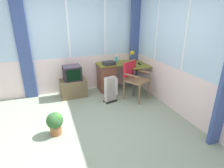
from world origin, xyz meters
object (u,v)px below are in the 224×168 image
object	(u,v)px
desk	(109,76)
spray_bottle	(116,58)
wooden_armchair	(133,75)
tv_on_stand	(73,83)
tv_remote	(139,64)
paper_tray	(109,63)
desk_lamp	(132,55)
space_heater	(111,89)
potted_plant	(55,122)

from	to	relation	value
desk	spray_bottle	distance (m)	0.54
wooden_armchair	tv_on_stand	xyz separation A→B (m)	(-1.38, 0.61, -0.25)
desk	wooden_armchair	distance (m)	0.80
wooden_armchair	tv_remote	bearing A→B (deg)	45.81
paper_tray	tv_on_stand	distance (m)	1.06
paper_tray	wooden_armchair	distance (m)	0.74
desk_lamp	tv_remote	xyz separation A→B (m)	(0.13, -0.21, -0.20)
spray_bottle	paper_tray	size ratio (longest dim) A/B	0.72
tv_remote	space_heater	distance (m)	1.11
desk_lamp	spray_bottle	world-z (taller)	desk_lamp
wooden_armchair	tv_on_stand	distance (m)	1.52
potted_plant	desk_lamp	bearing A→B (deg)	34.84
tv_on_stand	potted_plant	size ratio (longest dim) A/B	1.93
spray_bottle	desk_lamp	bearing A→B (deg)	-30.61
spray_bottle	paper_tray	world-z (taller)	spray_bottle
desk	wooden_armchair	world-z (taller)	wooden_armchair
tv_remote	potted_plant	size ratio (longest dim) A/B	0.36
tv_on_stand	potted_plant	xyz separation A→B (m)	(-0.54, -1.52, -0.11)
desk	tv_on_stand	bearing A→B (deg)	-176.27
desk	tv_remote	xyz separation A→B (m)	(0.76, -0.29, 0.35)
tv_on_stand	potted_plant	bearing A→B (deg)	-109.70
spray_bottle	tv_on_stand	bearing A→B (deg)	-171.24
desk	spray_bottle	world-z (taller)	spray_bottle
tv_remote	spray_bottle	size ratio (longest dim) A/B	0.69
desk	potted_plant	bearing A→B (deg)	-134.07
desk_lamp	tv_remote	bearing A→B (deg)	-58.09
spray_bottle	wooden_armchair	xyz separation A→B (m)	(0.12, -0.80, -0.24)
spray_bottle	potted_plant	world-z (taller)	spray_bottle
desk_lamp	tv_on_stand	world-z (taller)	desk_lamp
desk_lamp	desk	bearing A→B (deg)	172.72
spray_bottle	paper_tray	xyz separation A→B (m)	(-0.29, -0.21, -0.06)
wooden_armchair	space_heater	xyz separation A→B (m)	(-0.57, -0.02, -0.29)
spray_bottle	tv_on_stand	distance (m)	1.37
desk	paper_tray	size ratio (longest dim) A/B	4.12
wooden_armchair	spray_bottle	bearing A→B (deg)	98.41
space_heater	potted_plant	bearing A→B (deg)	-146.46
desk	space_heater	bearing A→B (deg)	-104.82
paper_tray	space_heater	world-z (taller)	paper_tray
paper_tray	tv_on_stand	bearing A→B (deg)	179.24
tv_remote	wooden_armchair	world-z (taller)	wooden_armchair
desk	paper_tray	world-z (taller)	paper_tray
desk	tv_on_stand	world-z (taller)	tv_on_stand
desk	desk_lamp	bearing A→B (deg)	-7.28
desk_lamp	tv_remote	size ratio (longest dim) A/B	2.23
desk	space_heater	distance (m)	0.72
desk_lamp	wooden_armchair	bearing A→B (deg)	-111.80
paper_tray	potted_plant	xyz separation A→B (m)	(-1.51, -1.50, -0.54)
desk	wooden_armchair	xyz separation A→B (m)	(0.39, -0.67, 0.20)
tv_on_stand	spray_bottle	bearing A→B (deg)	8.76
tv_on_stand	tv_remote	bearing A→B (deg)	-7.43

